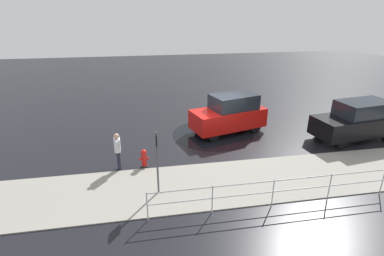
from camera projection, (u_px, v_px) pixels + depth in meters
ground_plane at (220, 138)px, 15.49m from camera, size 60.00×60.00×0.00m
kerb_strip at (249, 180)px, 11.65m from camera, size 24.00×3.20×0.04m
moving_hatchback at (230, 114)px, 15.91m from camera, size 4.21×2.68×2.06m
parked_sedan at (357, 120)px, 15.05m from camera, size 4.49×2.30×1.98m
fire_hydrant at (144, 158)px, 12.53m from camera, size 0.42×0.31×0.80m
pedestrian at (118, 149)px, 12.12m from camera, size 0.25×0.57×1.62m
metal_railing at (273, 188)px, 9.88m from camera, size 8.33×0.04×1.05m
sign_post at (157, 154)px, 10.30m from camera, size 0.07×0.44×2.40m
puddle_patch at (213, 134)px, 15.97m from camera, size 4.30×4.30×0.01m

